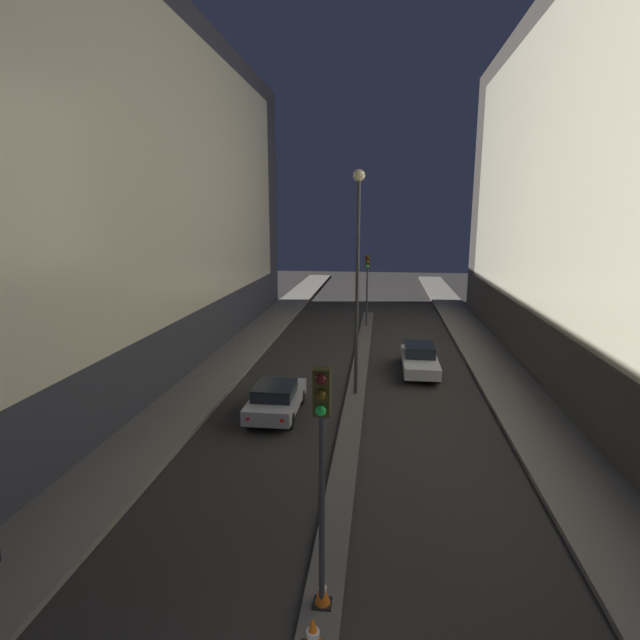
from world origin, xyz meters
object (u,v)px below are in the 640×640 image
(traffic_cone_near, at_px, (313,636))
(car_left_lane, at_px, (276,399))
(traffic_light_near, at_px, (322,438))
(street_lamp, at_px, (358,252))
(traffic_cone_far, at_px, (322,591))
(car_right_lane, at_px, (420,359))
(traffic_light_mid, at_px, (367,275))

(traffic_cone_near, xyz_separation_m, car_left_lane, (-3.03, 11.01, 0.20))
(traffic_light_near, bearing_deg, street_lamp, 90.00)
(traffic_light_near, distance_m, traffic_cone_near, 3.49)
(traffic_cone_far, bearing_deg, car_right_lane, 79.39)
(traffic_light_near, distance_m, car_right_lane, 16.92)
(street_lamp, height_order, car_left_lane, street_lamp)
(street_lamp, bearing_deg, car_right_lane, 51.66)
(traffic_light_near, xyz_separation_m, traffic_cone_far, (0.01, 0.08, -3.37))
(traffic_light_near, distance_m, street_lamp, 12.75)
(traffic_cone_near, relative_size, car_right_lane, 0.16)
(traffic_light_near, bearing_deg, traffic_cone_near, -91.22)
(traffic_cone_near, bearing_deg, car_left_lane, 105.39)
(street_lamp, bearing_deg, traffic_cone_near, -90.10)
(traffic_light_near, height_order, traffic_cone_far, traffic_light_near)
(traffic_light_mid, relative_size, car_left_lane, 1.23)
(street_lamp, height_order, traffic_cone_far, street_lamp)
(traffic_light_mid, distance_m, car_right_lane, 10.96)
(street_lamp, bearing_deg, car_left_lane, -139.86)
(street_lamp, relative_size, traffic_cone_far, 15.55)
(traffic_cone_far, bearing_deg, car_left_lane, 107.30)
(traffic_light_near, relative_size, traffic_light_mid, 1.00)
(traffic_light_near, xyz_separation_m, traffic_cone_near, (-0.02, -1.10, -3.31))
(traffic_cone_near, bearing_deg, traffic_cone_far, 88.51)
(street_lamp, xyz_separation_m, traffic_cone_far, (0.01, -12.40, -5.96))
(traffic_light_mid, bearing_deg, car_right_lane, -73.11)
(traffic_light_near, relative_size, traffic_cone_near, 6.82)
(street_lamp, relative_size, car_right_lane, 2.07)
(car_right_lane, bearing_deg, street_lamp, -128.34)
(traffic_cone_far, bearing_deg, traffic_light_mid, 90.02)
(traffic_cone_far, distance_m, car_left_lane, 10.30)
(traffic_light_mid, relative_size, street_lamp, 0.52)
(traffic_light_near, xyz_separation_m, traffic_light_mid, (0.00, 26.41, 0.00))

